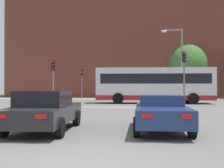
{
  "coord_description": "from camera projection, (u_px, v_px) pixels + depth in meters",
  "views": [
    {
      "loc": [
        1.13,
        -5.65,
        1.6
      ],
      "look_at": [
        -0.95,
        21.25,
        1.81
      ],
      "focal_mm": 45.0,
      "sensor_mm": 36.0,
      "label": 1
    }
  ],
  "objects": [
    {
      "name": "car_saloon_left",
      "position": [
        44.0,
        110.0,
        10.05
      ],
      "size": [
        2.06,
        4.47,
        1.43
      ],
      "rotation": [
        0.0,
        0.0,
        0.01
      ],
      "color": "#232328",
      "rests_on": "ground_plane"
    },
    {
      "name": "traffic_light_near_right",
      "position": [
        184.0,
        70.0,
        21.45
      ],
      "size": [
        0.26,
        0.31,
        4.25
      ],
      "color": "slate",
      "rests_on": "ground_plane"
    },
    {
      "name": "ground_plane",
      "position": [
        78.0,
        165.0,
        5.7
      ],
      "size": [
        400.0,
        400.0,
        0.0
      ],
      "primitive_type": "plane",
      "color": "#605E5B"
    },
    {
      "name": "street_lamp_junction",
      "position": [
        178.0,
        58.0,
        25.64
      ],
      "size": [
        1.94,
        0.36,
        6.9
      ],
      "color": "slate",
      "rests_on": "ground_plane"
    },
    {
      "name": "tree_by_building",
      "position": [
        187.0,
        64.0,
        39.22
      ],
      "size": [
        5.62,
        5.62,
        7.62
      ],
      "color": "#4C3823",
      "rests_on": "ground_plane"
    },
    {
      "name": "stop_line_strip",
      "position": [
        119.0,
        107.0,
        21.28
      ],
      "size": [
        8.01,
        0.3,
        0.01
      ],
      "primitive_type": "cube",
      "color": "silver",
      "rests_on": "ground_plane"
    },
    {
      "name": "car_roadster_right",
      "position": [
        161.0,
        113.0,
        10.04
      ],
      "size": [
        2.0,
        4.36,
        1.27
      ],
      "rotation": [
        0.0,
        0.0,
        -0.03
      ],
      "color": "navy",
      "rests_on": "ground_plane"
    },
    {
      "name": "brick_civic_building",
      "position": [
        126.0,
        46.0,
        44.85
      ],
      "size": [
        35.71,
        12.34,
        22.84
      ],
      "color": "brown",
      "rests_on": "ground_plane"
    },
    {
      "name": "pedestrian_waiting",
      "position": [
        210.0,
        92.0,
        34.08
      ],
      "size": [
        0.46,
        0.38,
        1.63
      ],
      "rotation": [
        0.0,
        0.0,
        2.65
      ],
      "color": "black",
      "rests_on": "ground_plane"
    },
    {
      "name": "traffic_light_far_right",
      "position": [
        166.0,
        79.0,
        34.09
      ],
      "size": [
        0.26,
        0.31,
        3.65
      ],
      "color": "slate",
      "rests_on": "ground_plane"
    },
    {
      "name": "far_pavement",
      "position": [
        125.0,
        99.0,
        35.21
      ],
      "size": [
        68.89,
        2.5,
        0.01
      ],
      "primitive_type": "cube",
      "color": "#A09B91",
      "rests_on": "ground_plane"
    },
    {
      "name": "traffic_light_far_left",
      "position": [
        82.0,
        79.0,
        35.28
      ],
      "size": [
        0.26,
        0.31,
        3.74
      ],
      "color": "slate",
      "rests_on": "ground_plane"
    },
    {
      "name": "traffic_light_near_left",
      "position": [
        53.0,
        75.0,
        22.52
      ],
      "size": [
        0.26,
        0.31,
        3.69
      ],
      "color": "slate",
      "rests_on": "ground_plane"
    },
    {
      "name": "bus_crossing_lead",
      "position": [
        154.0,
        84.0,
        26.16
      ],
      "size": [
        10.71,
        2.77,
        3.28
      ],
      "rotation": [
        0.0,
        0.0,
        1.57
      ],
      "color": "silver",
      "rests_on": "ground_plane"
    }
  ]
}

